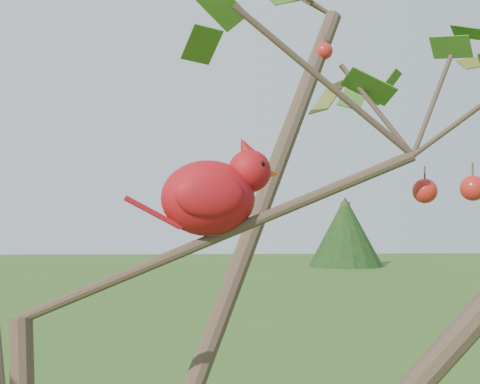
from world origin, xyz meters
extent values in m
sphere|color=red|center=(0.51, 0.58, 2.50)|extent=(0.04, 0.04, 0.04)
sphere|color=red|center=(0.59, 0.10, 2.15)|extent=(0.04, 0.04, 0.04)
sphere|color=red|center=(0.65, 0.06, 2.15)|extent=(0.04, 0.04, 0.04)
ellipsoid|color=red|center=(0.24, 0.08, 2.13)|extent=(0.16, 0.13, 0.12)
sphere|color=red|center=(0.30, 0.09, 2.18)|extent=(0.08, 0.08, 0.07)
cone|color=red|center=(0.30, 0.09, 2.21)|extent=(0.05, 0.04, 0.05)
cone|color=#D85914|center=(0.33, 0.09, 2.17)|extent=(0.03, 0.03, 0.02)
ellipsoid|color=black|center=(0.32, 0.09, 2.17)|extent=(0.02, 0.04, 0.03)
cube|color=red|center=(0.15, 0.06, 2.11)|extent=(0.09, 0.05, 0.05)
ellipsoid|color=red|center=(0.22, 0.12, 2.14)|extent=(0.11, 0.05, 0.07)
ellipsoid|color=red|center=(0.24, 0.03, 2.14)|extent=(0.11, 0.05, 0.07)
cylinder|color=#3E2D21|center=(6.78, 28.83, 1.45)|extent=(0.43, 0.43, 2.90)
cone|color=black|center=(6.78, 28.83, 1.57)|extent=(3.38, 3.38, 3.14)
camera|label=1|loc=(0.22, -0.95, 2.10)|focal=50.00mm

